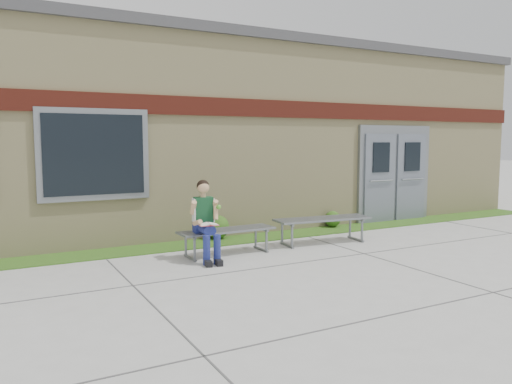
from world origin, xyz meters
TOP-DOWN VIEW (x-y plane):
  - ground at (0.00, 0.00)m, footprint 80.00×80.00m
  - grass_strip at (0.00, 2.60)m, footprint 16.00×0.80m
  - school_building at (-0.00, 5.99)m, footprint 16.20×6.22m
  - bench_left at (-1.10, 1.58)m, footprint 1.70×0.52m
  - bench_right at (0.90, 1.58)m, footprint 1.92×0.71m
  - girl at (-1.57, 1.38)m, footprint 0.47×0.81m
  - shrub_mid at (-0.72, 2.85)m, footprint 0.46×0.46m
  - shrub_east at (2.10, 2.85)m, footprint 0.35×0.35m

SIDE VIEW (x-z plane):
  - ground at x=0.00m, z-range 0.00..0.00m
  - grass_strip at x=0.00m, z-range 0.00..0.02m
  - shrub_east at x=2.10m, z-range 0.02..0.37m
  - shrub_mid at x=-0.72m, z-range 0.02..0.48m
  - bench_left at x=-1.10m, z-range 0.12..0.56m
  - bench_right at x=0.90m, z-range 0.13..0.62m
  - girl at x=-1.57m, z-range 0.03..1.33m
  - school_building at x=0.00m, z-range 0.00..4.20m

